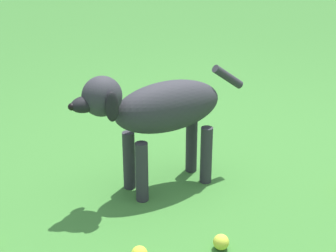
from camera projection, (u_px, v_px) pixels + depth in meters
The scene contains 3 objects.
ground at pixel (228, 181), 2.64m from camera, with size 14.00×14.00×0.00m, color #38722D.
dog at pixel (158, 110), 2.43m from camera, with size 0.38×0.89×0.62m.
tennis_ball_0 at pixel (221, 242), 2.11m from camera, with size 0.07×0.07×0.07m, color #CAD23D.
Camera 1 is at (1.36, -1.90, 1.29)m, focal length 55.35 mm.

